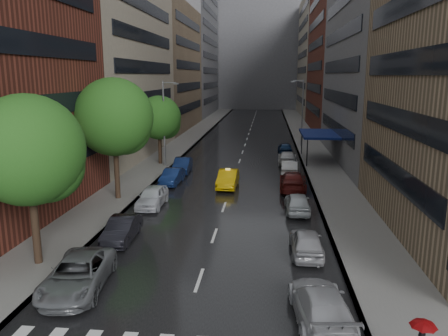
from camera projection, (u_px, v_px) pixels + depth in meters
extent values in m
plane|color=gray|center=(184.00, 326.00, 17.21)|extent=(220.00, 220.00, 0.00)
cube|color=black|center=(246.00, 141.00, 65.87)|extent=(14.00, 140.00, 0.01)
cube|color=gray|center=(188.00, 139.00, 66.73)|extent=(4.00, 140.00, 0.15)
cube|color=gray|center=(307.00, 141.00, 64.97)|extent=(4.00, 140.00, 0.15)
cube|color=gray|center=(112.00, 10.00, 50.16)|extent=(8.00, 28.00, 34.00)
cube|color=#937A5B|center=(168.00, 68.00, 78.66)|extent=(8.00, 28.00, 22.00)
cube|color=slate|center=(195.00, 36.00, 106.19)|extent=(8.00, 32.00, 38.00)
cube|color=slate|center=(377.00, 54.00, 48.28)|extent=(8.00, 28.00, 24.00)
cube|color=maroon|center=(340.00, 25.00, 74.28)|extent=(8.00, 28.00, 36.00)
cube|color=gray|center=(319.00, 57.00, 104.31)|extent=(8.00, 32.00, 28.00)
cube|color=slate|center=(258.00, 53.00, 128.71)|extent=(40.00, 14.00, 32.00)
cylinder|color=#382619|center=(35.00, 221.00, 22.27)|extent=(0.40, 0.40, 4.87)
sphere|color=#1E5116|center=(28.00, 150.00, 21.51)|extent=(5.57, 5.57, 5.57)
cylinder|color=#382619|center=(117.00, 167.00, 34.24)|extent=(0.40, 0.40, 5.26)
sphere|color=#1E5116|center=(114.00, 117.00, 33.42)|extent=(6.01, 6.01, 6.01)
cylinder|color=#382619|center=(160.00, 146.00, 47.93)|extent=(0.40, 0.40, 4.16)
sphere|color=#1E5116|center=(159.00, 118.00, 47.28)|extent=(4.76, 4.76, 4.76)
imported|color=#ECB80C|center=(228.00, 179.00, 38.48)|extent=(1.74, 4.70, 1.53)
imported|color=slate|center=(78.00, 274.00, 20.02)|extent=(3.06, 5.69, 1.52)
imported|color=black|center=(122.00, 229.00, 26.02)|extent=(1.60, 4.30, 1.40)
imported|color=silver|center=(152.00, 197.00, 32.81)|extent=(1.82, 4.50, 1.53)
imported|color=#112250|center=(172.00, 177.00, 39.60)|extent=(1.69, 4.30, 1.39)
imported|color=#0F1D47|center=(182.00, 165.00, 44.36)|extent=(1.77, 4.56, 1.48)
imported|color=#AAABB0|center=(321.00, 305.00, 17.34)|extent=(2.59, 5.38, 1.51)
imported|color=#99999E|center=(306.00, 242.00, 23.97)|extent=(1.75, 4.29, 1.46)
imported|color=silver|center=(297.00, 203.00, 31.41)|extent=(1.77, 4.30, 1.46)
imported|color=#5C1512|center=(293.00, 181.00, 37.55)|extent=(2.40, 5.55, 1.59)
imported|color=silver|center=(290.00, 168.00, 43.30)|extent=(1.75, 4.45, 1.44)
imported|color=silver|center=(287.00, 158.00, 48.49)|extent=(2.16, 4.99, 1.43)
imported|color=navy|center=(285.00, 148.00, 55.12)|extent=(1.81, 4.20, 1.41)
imported|color=#A60C10|center=(423.00, 330.00, 13.84)|extent=(0.82, 0.82, 0.72)
cylinder|color=gray|center=(164.00, 124.00, 46.20)|extent=(0.18, 0.18, 9.00)
cube|color=gray|center=(176.00, 84.00, 45.18)|extent=(0.50, 0.22, 0.16)
cylinder|color=gray|center=(302.00, 113.00, 59.27)|extent=(0.18, 0.18, 9.00)
cube|color=gray|center=(293.00, 82.00, 58.53)|extent=(0.50, 0.22, 0.16)
cube|color=navy|center=(319.00, 134.00, 49.74)|extent=(4.00, 8.00, 0.25)
cylinder|color=black|center=(307.00, 152.00, 46.51)|extent=(0.12, 0.12, 3.00)
cylinder|color=black|center=(302.00, 142.00, 53.90)|extent=(0.12, 0.12, 3.00)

